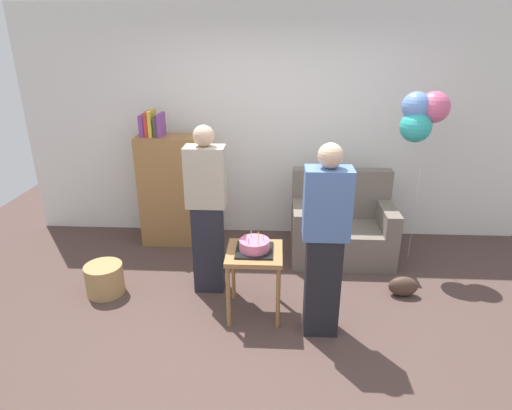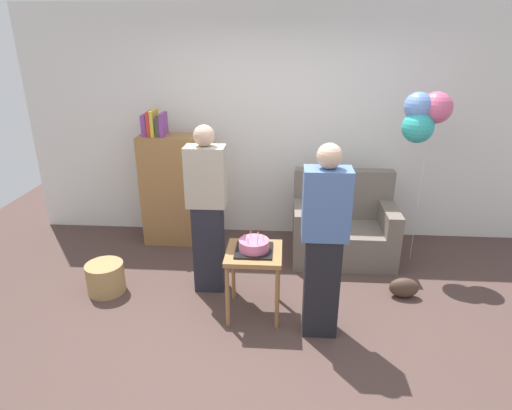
% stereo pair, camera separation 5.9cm
% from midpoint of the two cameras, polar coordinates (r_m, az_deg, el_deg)
% --- Properties ---
extents(ground_plane, '(8.00, 8.00, 0.00)m').
position_cam_midpoint_polar(ground_plane, '(3.85, 1.25, -16.07)').
color(ground_plane, '#4C3833').
extents(wall_back, '(6.00, 0.10, 2.70)m').
position_cam_midpoint_polar(wall_back, '(5.20, 2.11, 10.43)').
color(wall_back, silver).
rests_on(wall_back, ground_plane).
extents(couch, '(1.10, 0.70, 0.96)m').
position_cam_midpoint_polar(couch, '(4.92, 10.86, -3.01)').
color(couch, '#6B6056').
rests_on(couch, ground_plane).
extents(bookshelf, '(0.80, 0.36, 1.59)m').
position_cam_midpoint_polar(bookshelf, '(5.15, -11.00, 2.11)').
color(bookshelf, olive).
rests_on(bookshelf, ground_plane).
extents(side_table, '(0.48, 0.48, 0.62)m').
position_cam_midpoint_polar(side_table, '(3.77, -0.65, -7.42)').
color(side_table, olive).
rests_on(side_table, ground_plane).
extents(birthday_cake, '(0.32, 0.32, 0.17)m').
position_cam_midpoint_polar(birthday_cake, '(3.70, -0.66, -5.43)').
color(birthday_cake, black).
rests_on(birthday_cake, side_table).
extents(person_blowing_candles, '(0.36, 0.22, 1.63)m').
position_cam_midpoint_polar(person_blowing_candles, '(4.04, -6.92, -0.71)').
color(person_blowing_candles, '#23232D').
rests_on(person_blowing_candles, ground_plane).
extents(person_holding_cake, '(0.36, 0.22, 1.63)m').
position_cam_midpoint_polar(person_holding_cake, '(3.44, 8.60, -4.91)').
color(person_holding_cake, black).
rests_on(person_holding_cake, ground_plane).
extents(wicker_basket, '(0.36, 0.36, 0.30)m').
position_cam_midpoint_polar(wicker_basket, '(4.49, -19.73, -9.21)').
color(wicker_basket, '#A88451').
rests_on(wicker_basket, ground_plane).
extents(handbag, '(0.28, 0.14, 0.20)m').
position_cam_midpoint_polar(handbag, '(4.44, 18.51, -10.15)').
color(handbag, '#473328').
rests_on(handbag, ground_plane).
extents(balloon_bunch, '(0.48, 0.36, 1.84)m').
position_cam_midpoint_polar(balloon_bunch, '(4.65, 20.79, 11.17)').
color(balloon_bunch, silver).
rests_on(balloon_bunch, ground_plane).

